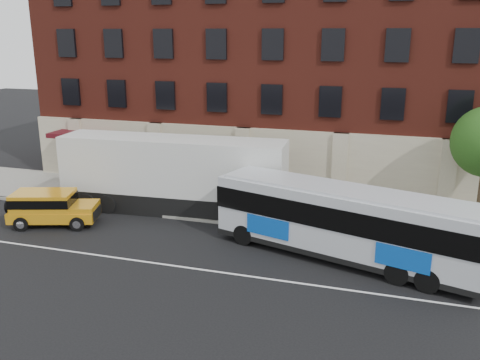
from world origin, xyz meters
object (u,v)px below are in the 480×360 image
(city_bus, at_px, (345,221))
(shipping_container, at_px, (173,176))
(sign_pole, at_px, (75,183))
(yellow_suv, at_px, (50,206))

(city_bus, xyz_separation_m, shipping_container, (-9.94, 3.71, 0.27))
(sign_pole, relative_size, yellow_suv, 0.52)
(sign_pole, height_order, city_bus, city_bus)
(sign_pole, height_order, shipping_container, shipping_container)
(sign_pole, distance_m, yellow_suv, 2.98)
(shipping_container, bearing_deg, sign_pole, -170.07)
(sign_pole, bearing_deg, yellow_suv, -81.76)
(sign_pole, relative_size, shipping_container, 0.19)
(city_bus, relative_size, shipping_container, 0.96)
(yellow_suv, relative_size, shipping_container, 0.38)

